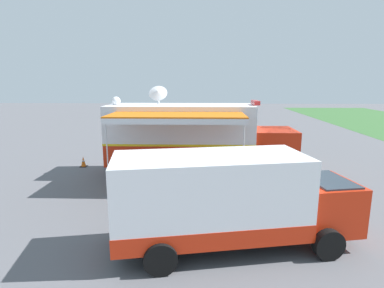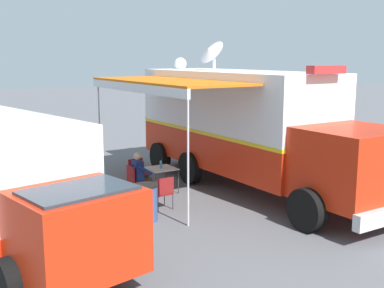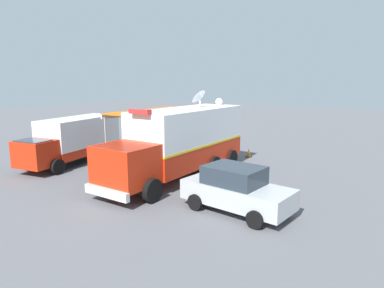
# 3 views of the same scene
# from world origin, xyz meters

# --- Properties ---
(ground_plane) EXTENTS (100.00, 100.00, 0.00)m
(ground_plane) POSITION_xyz_m (0.00, 0.00, 0.00)
(ground_plane) COLOR #5B5B60
(lot_stripe) EXTENTS (0.13, 4.80, 0.01)m
(lot_stripe) POSITION_xyz_m (-2.19, -1.32, 0.00)
(lot_stripe) COLOR silver
(lot_stripe) RESTS_ON ground
(command_truck) EXTENTS (4.87, 9.50, 4.53)m
(command_truck) POSITION_xyz_m (0.03, 0.75, 1.94)
(command_truck) COLOR red
(command_truck) RESTS_ON ground
(folding_table) EXTENTS (0.80, 0.80, 0.73)m
(folding_table) POSITION_xyz_m (2.51, -0.12, 0.67)
(folding_table) COLOR silver
(folding_table) RESTS_ON ground
(water_bottle) EXTENTS (0.07, 0.07, 0.22)m
(water_bottle) POSITION_xyz_m (2.53, -0.09, 0.83)
(water_bottle) COLOR #4C99D8
(water_bottle) RESTS_ON folding_table
(folding_chair_at_table) EXTENTS (0.48, 0.48, 0.87)m
(folding_chair_at_table) POSITION_xyz_m (3.31, -0.23, 0.51)
(folding_chair_at_table) COLOR maroon
(folding_chair_at_table) RESTS_ON ground
(folding_chair_beside_table) EXTENTS (0.48, 0.48, 0.87)m
(folding_chair_beside_table) POSITION_xyz_m (2.87, -0.97, 0.51)
(folding_chair_beside_table) COLOR maroon
(folding_chair_beside_table) RESTS_ON ground
(folding_chair_spare_by_truck) EXTENTS (0.49, 0.49, 0.87)m
(folding_chair_spare_by_truck) POSITION_xyz_m (3.25, 1.35, 0.51)
(folding_chair_spare_by_truck) COLOR maroon
(folding_chair_spare_by_truck) RESTS_ON ground
(seated_responder) EXTENTS (0.66, 0.55, 1.25)m
(seated_responder) POSITION_xyz_m (3.12, -0.23, 0.65)
(seated_responder) COLOR navy
(seated_responder) RESTS_ON ground
(trash_bin) EXTENTS (0.57, 0.57, 0.91)m
(trash_bin) POSITION_xyz_m (4.01, 1.88, 0.46)
(trash_bin) COLOR #384C7F
(trash_bin) RESTS_ON ground
(traffic_cone) EXTENTS (0.36, 0.36, 0.58)m
(traffic_cone) POSITION_xyz_m (-0.97, -5.47, 0.28)
(traffic_cone) COLOR black
(traffic_cone) RESTS_ON ground
(support_truck) EXTENTS (3.31, 7.06, 2.70)m
(support_truck) POSITION_xyz_m (7.17, 1.83, 1.39)
(support_truck) COLOR white
(support_truck) RESTS_ON ground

